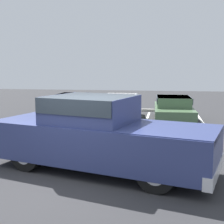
% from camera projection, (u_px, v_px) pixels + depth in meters
% --- Properties ---
extents(ground_plane, '(60.00, 60.00, 0.00)m').
position_uv_depth(ground_plane, '(70.00, 181.00, 7.21)').
color(ground_plane, '#2D2D30').
extents(stall_stripe_a, '(0.12, 5.15, 0.01)m').
position_uv_depth(stall_stripe_a, '(46.00, 117.00, 16.83)').
color(stall_stripe_a, white).
rests_on(stall_stripe_a, ground_plane).
extents(stall_stripe_b, '(0.12, 5.15, 0.01)m').
position_uv_depth(stall_stripe_b, '(95.00, 118.00, 16.38)').
color(stall_stripe_b, white).
rests_on(stall_stripe_b, ground_plane).
extents(stall_stripe_c, '(0.12, 5.15, 0.01)m').
position_uv_depth(stall_stripe_c, '(147.00, 119.00, 15.92)').
color(stall_stripe_c, white).
rests_on(stall_stripe_c, ground_plane).
extents(stall_stripe_d, '(0.12, 5.15, 0.01)m').
position_uv_depth(stall_stripe_d, '(202.00, 121.00, 15.47)').
color(stall_stripe_d, white).
rests_on(stall_stripe_d, ground_plane).
extents(pickup_truck, '(6.06, 3.45, 1.90)m').
position_uv_depth(pickup_truck, '(102.00, 134.00, 7.91)').
color(pickup_truck, navy).
rests_on(pickup_truck, ground_plane).
extents(parked_sedan_a, '(1.91, 4.67, 1.23)m').
position_uv_depth(parked_sedan_a, '(72.00, 105.00, 16.62)').
color(parked_sedan_a, navy).
rests_on(parked_sedan_a, ground_plane).
extents(parked_sedan_b, '(2.19, 4.59, 1.26)m').
position_uv_depth(parked_sedan_b, '(121.00, 106.00, 15.85)').
color(parked_sedan_b, silver).
rests_on(parked_sedan_b, ground_plane).
extents(parked_sedan_c, '(1.98, 4.49, 1.20)m').
position_uv_depth(parked_sedan_c, '(173.00, 108.00, 15.61)').
color(parked_sedan_c, '#4C6B47').
rests_on(parked_sedan_c, ground_plane).
extents(traffic_cone, '(0.38, 0.38, 0.64)m').
position_uv_depth(traffic_cone, '(10.00, 135.00, 10.83)').
color(traffic_cone, black).
rests_on(traffic_cone, ground_plane).
extents(wheel_stop_curb, '(1.75, 0.20, 0.14)m').
position_uv_depth(wheel_stop_curb, '(145.00, 110.00, 18.99)').
color(wheel_stop_curb, '#B7B2A8').
rests_on(wheel_stop_curb, ground_plane).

